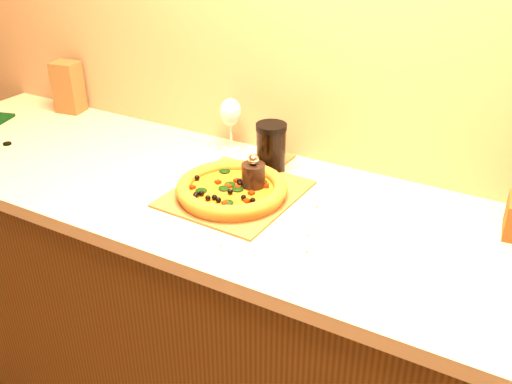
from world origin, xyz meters
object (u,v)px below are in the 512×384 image
pizza (232,189)px  pepper_grinder (253,178)px  pizza_peel (238,191)px  wine_glass (231,114)px  dark_jar (271,147)px

pizza → pepper_grinder: bearing=46.4°
pizza_peel → pepper_grinder: bearing=16.1°
pizza_peel → wine_glass: 0.33m
pizza → dark_jar: 0.21m
dark_jar → pizza_peel: bearing=-93.5°
pepper_grinder → dark_jar: bearing=101.0°
wine_glass → dark_jar: wine_glass is taller
pizza → pepper_grinder: size_ratio=2.45×
pizza_peel → dark_jar: 0.19m
pizza_peel → wine_glass: bearing=127.6°
pizza → wine_glass: (-0.17, 0.28, 0.10)m
pizza_peel → dark_jar: (0.01, 0.17, 0.07)m
dark_jar → wine_glass: bearing=158.6°
pizza → wine_glass: size_ratio=1.78×
pizza → wine_glass: 0.35m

